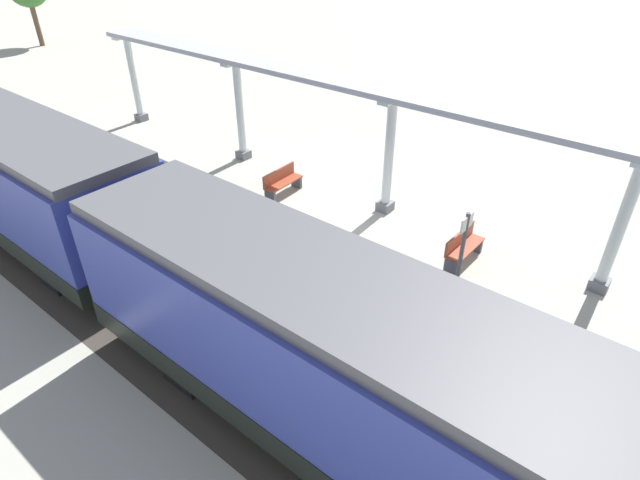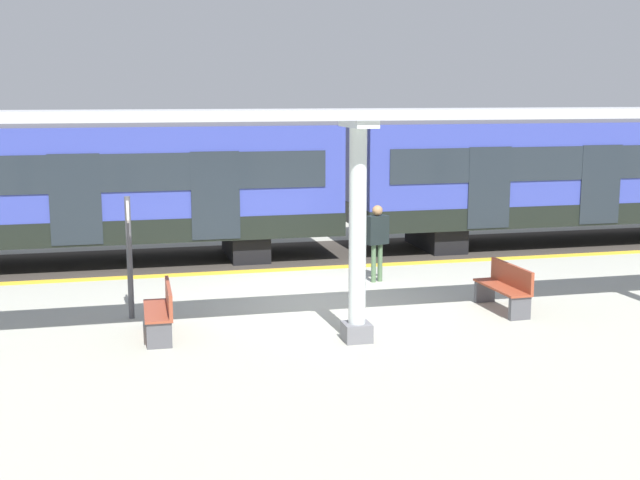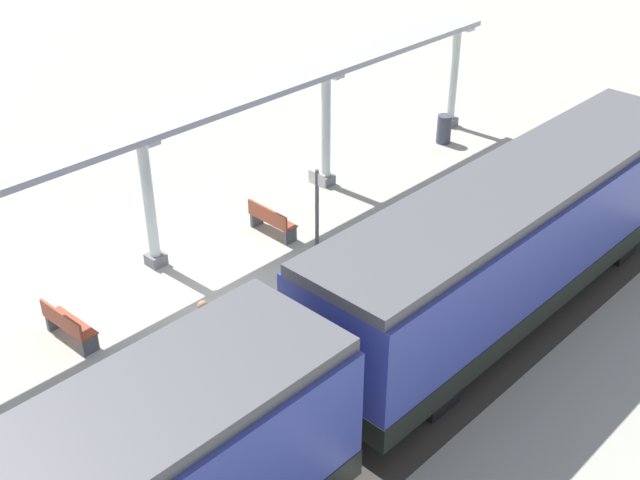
{
  "view_description": "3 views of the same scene",
  "coord_description": "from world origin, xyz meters",
  "px_view_note": "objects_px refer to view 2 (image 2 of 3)",
  "views": [
    {
      "loc": [
        -9.54,
        -7.32,
        8.05
      ],
      "look_at": [
        -1.53,
        -0.84,
        1.36
      ],
      "focal_mm": 29.24,
      "sensor_mm": 36.0,
      "label": 1
    },
    {
      "loc": [
        15.25,
        -3.65,
        4.0
      ],
      "look_at": [
        0.76,
        -0.15,
        1.34
      ],
      "focal_mm": 46.66,
      "sensor_mm": 36.0,
      "label": 2
    },
    {
      "loc": [
        -12.26,
        9.5,
        11.06
      ],
      "look_at": [
        -1.29,
        -1.88,
        1.58
      ],
      "focal_mm": 45.01,
      "sensor_mm": 36.0,
      "label": 3
    }
  ],
  "objects_px": {
    "passenger_waiting_near_edge": "(377,234)",
    "canopy_pillar_third": "(358,231)",
    "train_near_carriage": "(78,187)",
    "train_far_carriage": "(574,174)",
    "platform_info_sign": "(129,245)",
    "bench_near_end": "(162,310)",
    "bench_mid_platform": "(505,287)"
  },
  "relations": [
    {
      "from": "passenger_waiting_near_edge",
      "to": "canopy_pillar_third",
      "type": "bearing_deg",
      "value": -21.67
    },
    {
      "from": "train_near_carriage",
      "to": "passenger_waiting_near_edge",
      "type": "distance_m",
      "value": 7.14
    },
    {
      "from": "train_far_carriage",
      "to": "platform_info_sign",
      "type": "xyz_separation_m",
      "value": [
        5.18,
        -11.72,
        -0.5
      ]
    },
    {
      "from": "train_near_carriage",
      "to": "passenger_waiting_near_edge",
      "type": "height_order",
      "value": "train_near_carriage"
    },
    {
      "from": "train_far_carriage",
      "to": "bench_near_end",
      "type": "height_order",
      "value": "train_far_carriage"
    },
    {
      "from": "passenger_waiting_near_edge",
      "to": "bench_near_end",
      "type": "bearing_deg",
      "value": -57.09
    },
    {
      "from": "train_far_carriage",
      "to": "canopy_pillar_third",
      "type": "xyz_separation_m",
      "value": [
        7.46,
        -8.18,
        -0.01
      ]
    },
    {
      "from": "train_far_carriage",
      "to": "canopy_pillar_third",
      "type": "height_order",
      "value": "canopy_pillar_third"
    },
    {
      "from": "bench_mid_platform",
      "to": "platform_info_sign",
      "type": "bearing_deg",
      "value": -98.95
    },
    {
      "from": "passenger_waiting_near_edge",
      "to": "bench_mid_platform",
      "type": "bearing_deg",
      "value": 29.67
    },
    {
      "from": "train_near_carriage",
      "to": "canopy_pillar_third",
      "type": "xyz_separation_m",
      "value": [
        7.46,
        4.62,
        -0.01
      ]
    },
    {
      "from": "bench_mid_platform",
      "to": "platform_info_sign",
      "type": "height_order",
      "value": "platform_info_sign"
    },
    {
      "from": "bench_near_end",
      "to": "train_near_carriage",
      "type": "bearing_deg",
      "value": -166.44
    },
    {
      "from": "train_near_carriage",
      "to": "platform_info_sign",
      "type": "distance_m",
      "value": 5.31
    },
    {
      "from": "bench_near_end",
      "to": "bench_mid_platform",
      "type": "xyz_separation_m",
      "value": [
        -0.2,
        6.27,
        0.0
      ]
    },
    {
      "from": "platform_info_sign",
      "to": "passenger_waiting_near_edge",
      "type": "bearing_deg",
      "value": 108.86
    },
    {
      "from": "train_near_carriage",
      "to": "bench_mid_platform",
      "type": "distance_m",
      "value": 10.11
    },
    {
      "from": "canopy_pillar_third",
      "to": "train_far_carriage",
      "type": "bearing_deg",
      "value": 132.37
    },
    {
      "from": "train_far_carriage",
      "to": "passenger_waiting_near_edge",
      "type": "bearing_deg",
      "value": -62.51
    },
    {
      "from": "train_near_carriage",
      "to": "bench_mid_platform",
      "type": "xyz_separation_m",
      "value": [
        6.24,
        7.83,
        -1.39
      ]
    },
    {
      "from": "train_far_carriage",
      "to": "canopy_pillar_third",
      "type": "distance_m",
      "value": 11.07
    },
    {
      "from": "bench_mid_platform",
      "to": "platform_info_sign",
      "type": "distance_m",
      "value": 6.89
    },
    {
      "from": "train_far_carriage",
      "to": "bench_near_end",
      "type": "distance_m",
      "value": 13.03
    },
    {
      "from": "bench_mid_platform",
      "to": "bench_near_end",
      "type": "bearing_deg",
      "value": -88.19
    },
    {
      "from": "train_near_carriage",
      "to": "train_far_carriage",
      "type": "distance_m",
      "value": 12.8
    },
    {
      "from": "train_far_carriage",
      "to": "bench_mid_platform",
      "type": "relative_size",
      "value": 8.05
    },
    {
      "from": "bench_near_end",
      "to": "passenger_waiting_near_edge",
      "type": "xyz_separation_m",
      "value": [
        -3.02,
        4.67,
        0.59
      ]
    },
    {
      "from": "bench_near_end",
      "to": "platform_info_sign",
      "type": "xyz_separation_m",
      "value": [
        -1.26,
        -0.48,
        0.89
      ]
    },
    {
      "from": "train_near_carriage",
      "to": "train_far_carriage",
      "type": "height_order",
      "value": "same"
    },
    {
      "from": "train_near_carriage",
      "to": "platform_info_sign",
      "type": "height_order",
      "value": "train_near_carriage"
    },
    {
      "from": "train_far_carriage",
      "to": "platform_info_sign",
      "type": "height_order",
      "value": "train_far_carriage"
    },
    {
      "from": "train_far_carriage",
      "to": "bench_mid_platform",
      "type": "xyz_separation_m",
      "value": [
        6.24,
        -4.97,
        -1.39
      ]
    }
  ]
}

